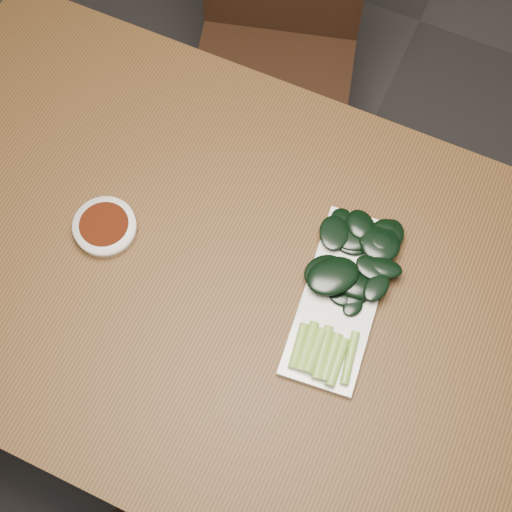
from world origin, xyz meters
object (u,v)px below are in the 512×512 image
object	(u,v)px
sauce_bowl	(105,227)
gai_lan	(350,276)
serving_plate	(340,298)
table	(248,298)
chair_far	(275,50)

from	to	relation	value
sauce_bowl	gai_lan	xyz separation A→B (m)	(0.41, 0.09, 0.01)
serving_plate	table	bearing A→B (deg)	-165.93
chair_far	sauce_bowl	bearing A→B (deg)	-107.45
table	gai_lan	xyz separation A→B (m)	(0.15, 0.07, 0.10)
table	chair_far	world-z (taller)	chair_far
chair_far	serving_plate	xyz separation A→B (m)	(0.39, -0.62, 0.27)
table	sauce_bowl	world-z (taller)	sauce_bowl
gai_lan	table	bearing A→B (deg)	-154.38
chair_far	sauce_bowl	xyz separation A→B (m)	(-0.02, -0.67, 0.28)
table	gai_lan	bearing A→B (deg)	25.62
sauce_bowl	gai_lan	size ratio (longest dim) A/B	0.34
serving_plate	sauce_bowl	bearing A→B (deg)	-172.86
sauce_bowl	serving_plate	size ratio (longest dim) A/B	0.33
table	gai_lan	world-z (taller)	gai_lan
chair_far	sauce_bowl	world-z (taller)	chair_far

